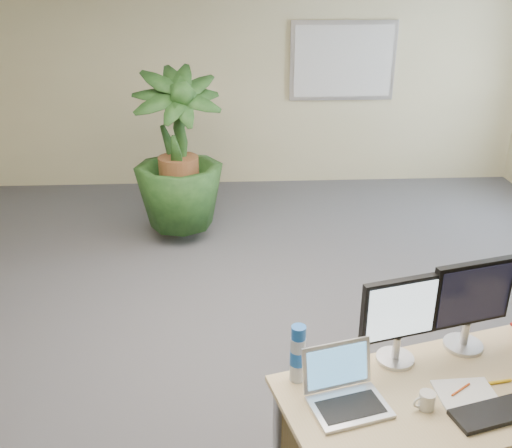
{
  "coord_description": "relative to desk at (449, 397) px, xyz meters",
  "views": [
    {
      "loc": [
        -0.26,
        -3.14,
        2.54
      ],
      "look_at": [
        -0.07,
        0.35,
        0.99
      ],
      "focal_mm": 40.0,
      "sensor_mm": 36.0,
      "label": 1
    }
  ],
  "objects": [
    {
      "name": "floor",
      "position": [
        -0.86,
        0.89,
        -0.55
      ],
      "size": [
        8.0,
        8.0,
        0.0
      ],
      "primitive_type": "plane",
      "color": "#404045",
      "rests_on": "ground"
    },
    {
      "name": "back_wall",
      "position": [
        -0.86,
        4.89,
        0.8
      ],
      "size": [
        7.0,
        0.04,
        2.7
      ],
      "primitive_type": "cube",
      "color": "#C9BE8E",
      "rests_on": "floor"
    },
    {
      "name": "whiteboard",
      "position": [
        0.34,
        4.86,
        1.0
      ],
      "size": [
        1.3,
        0.04,
        0.95
      ],
      "color": "silver",
      "rests_on": "back_wall"
    },
    {
      "name": "desk",
      "position": [
        0.0,
        0.0,
        0.0
      ],
      "size": [
        1.93,
        1.19,
        0.69
      ],
      "color": "tan",
      "rests_on": "floor"
    },
    {
      "name": "floor_plant",
      "position": [
        -1.59,
        3.19,
        0.2
      ],
      "size": [
        1.02,
        1.02,
        1.5
      ],
      "primitive_type": "imported",
      "rotation": [
        0.0,
        0.0,
        0.25
      ],
      "color": "#153513",
      "rests_on": "floor"
    },
    {
      "name": "monitor_left",
      "position": [
        -0.26,
        0.13,
        0.42
      ],
      "size": [
        0.43,
        0.2,
        0.48
      ],
      "color": "#BBBBC0",
      "rests_on": "desk"
    },
    {
      "name": "monitor_right",
      "position": [
        0.14,
        0.23,
        0.44
      ],
      "size": [
        0.46,
        0.21,
        0.51
      ],
      "color": "#BBBBC0",
      "rests_on": "desk"
    },
    {
      "name": "laptop",
      "position": [
        -0.58,
        -0.15,
        0.21
      ],
      "size": [
        0.41,
        0.38,
        0.25
      ],
      "color": "silver",
      "rests_on": "desk"
    },
    {
      "name": "keyboard",
      "position": [
        0.1,
        -0.29,
        0.16
      ],
      "size": [
        0.47,
        0.26,
        0.02
      ],
      "primitive_type": "cube",
      "rotation": [
        0.0,
        0.0,
        0.26
      ],
      "color": "black",
      "rests_on": "desk"
    },
    {
      "name": "coffee_mug",
      "position": [
        -0.22,
        -0.23,
        0.19
      ],
      "size": [
        0.11,
        0.08,
        0.08
      ],
      "color": "silver",
      "rests_on": "desk"
    },
    {
      "name": "spiral_notebook",
      "position": [
        0.01,
        -0.15,
        0.15
      ],
      "size": [
        0.28,
        0.22,
        0.01
      ],
      "primitive_type": "cube",
      "rotation": [
        0.0,
        0.0,
        0.03
      ],
      "color": "white",
      "rests_on": "desk"
    },
    {
      "name": "orange_pen",
      "position": [
        -0.01,
        -0.13,
        0.16
      ],
      "size": [
        0.12,
        0.09,
        0.01
      ],
      "primitive_type": "cylinder",
      "rotation": [
        0.0,
        1.57,
        0.59
      ],
      "color": "#D75117",
      "rests_on": "spiral_notebook"
    },
    {
      "name": "yellow_highlighter",
      "position": [
        0.2,
        -0.08,
        0.15
      ],
      "size": [
        0.12,
        0.03,
        0.02
      ],
      "primitive_type": "cylinder",
      "rotation": [
        0.0,
        1.57,
        0.15
      ],
      "color": "yellow",
      "rests_on": "desk"
    },
    {
      "name": "water_bottle",
      "position": [
        -0.79,
        0.01,
        0.29
      ],
      "size": [
        0.08,
        0.08,
        0.31
      ],
      "color": "silver",
      "rests_on": "desk"
    }
  ]
}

